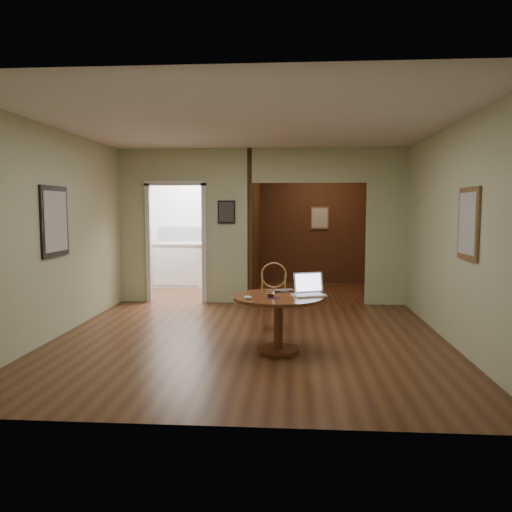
# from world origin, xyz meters

# --- Properties ---
(floor) EXTENTS (5.00, 5.00, 0.00)m
(floor) POSITION_xyz_m (0.00, 0.00, 0.00)
(floor) COLOR #432113
(floor) RESTS_ON ground
(room_shell) EXTENTS (5.20, 7.50, 5.00)m
(room_shell) POSITION_xyz_m (-0.47, 3.10, 1.29)
(room_shell) COLOR silver
(room_shell) RESTS_ON ground
(dining_table) EXTENTS (1.06, 1.06, 0.66)m
(dining_table) POSITION_xyz_m (0.39, -0.48, 0.49)
(dining_table) COLOR brown
(dining_table) RESTS_ON ground
(chair) EXTENTS (0.41, 0.41, 0.93)m
(chair) POSITION_xyz_m (0.29, 0.55, 0.52)
(chair) COLOR #AF6C3E
(chair) RESTS_ON ground
(open_laptop) EXTENTS (0.42, 0.42, 0.25)m
(open_laptop) POSITION_xyz_m (0.74, -0.38, 0.73)
(open_laptop) COLOR white
(open_laptop) RESTS_ON dining_table
(closed_laptop) EXTENTS (0.38, 0.32, 0.03)m
(closed_laptop) POSITION_xyz_m (0.42, -0.23, 0.67)
(closed_laptop) COLOR #BBBBC0
(closed_laptop) RESTS_ON dining_table
(mouse) EXTENTS (0.11, 0.08, 0.04)m
(mouse) POSITION_xyz_m (0.06, -0.72, 0.68)
(mouse) COLOR white
(mouse) RESTS_ON dining_table
(wine_glass) EXTENTS (0.09, 0.09, 0.10)m
(wine_glass) POSITION_xyz_m (0.30, -0.57, 0.71)
(wine_glass) COLOR white
(wine_glass) RESTS_ON dining_table
(pen) EXTENTS (0.15, 0.04, 0.01)m
(pen) POSITION_xyz_m (0.33, -0.65, 0.67)
(pen) COLOR navy
(pen) RESTS_ON dining_table
(kitchen_cabinet) EXTENTS (2.06, 0.60, 0.94)m
(kitchen_cabinet) POSITION_xyz_m (-1.35, 4.20, 0.47)
(kitchen_cabinet) COLOR white
(kitchen_cabinet) RESTS_ON ground
(grocery_bag) EXTENTS (0.31, 0.28, 0.27)m
(grocery_bag) POSITION_xyz_m (-0.97, 4.20, 1.07)
(grocery_bag) COLOR beige
(grocery_bag) RESTS_ON kitchen_cabinet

